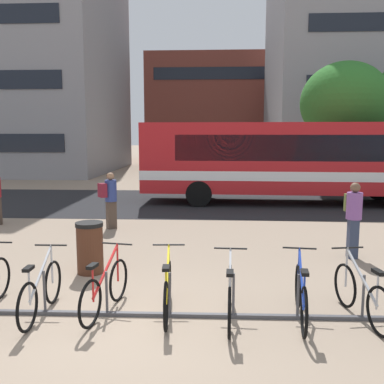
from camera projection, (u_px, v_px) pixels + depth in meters
name	position (u px, v px, depth m)	size (l,w,h in m)	color
ground	(125.00, 324.00, 6.23)	(200.00, 200.00, 0.00)	gray
bus_lane_asphalt	(182.00, 202.00, 17.34)	(80.00, 7.20, 0.01)	#232326
city_bus	(293.00, 159.00, 16.88)	(12.11, 3.00, 3.20)	red
bike_rack	(138.00, 310.00, 6.48)	(9.63, 0.20, 0.70)	#47474C
parked_bicycle_silver_3	(41.00, 292.00, 6.46)	(0.52, 1.72, 0.99)	black
parked_bicycle_red_4	(105.00, 289.00, 6.57)	(0.52, 1.70, 0.99)	black
parked_bicycle_yellow_5	(168.00, 291.00, 6.49)	(0.52, 1.72, 0.99)	black
parked_bicycle_silver_6	(230.00, 296.00, 6.27)	(0.52, 1.72, 0.99)	black
parked_bicycle_blue_7	(301.00, 296.00, 6.29)	(0.52, 1.72, 0.99)	black
parked_bicycle_silver_8	(361.00, 295.00, 6.31)	(0.52, 1.71, 0.99)	black
commuter_olive_pack_1	(353.00, 214.00, 9.48)	(0.35, 0.53, 1.70)	#2D3851
commuter_maroon_pack_2	(110.00, 197.00, 12.39)	(0.60, 0.57, 1.66)	#47382D
trash_bin	(90.00, 247.00, 8.47)	(0.55, 0.55, 1.03)	#4C2819
street_tree_1	(345.00, 103.00, 20.38)	(4.20, 4.20, 6.21)	brown
building_centre_block	(225.00, 111.00, 44.36)	(15.18, 11.51, 10.28)	brown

